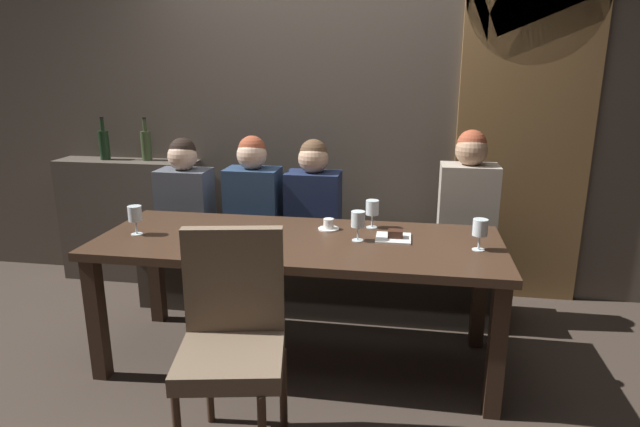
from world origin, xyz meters
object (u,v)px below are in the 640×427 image
chair_near_side (232,328)px  wine_glass_far_left (358,221)px  wine_glass_center_front (480,228)px  dessert_plate (394,236)px  dining_table (298,254)px  wine_bottle_pale_label (146,144)px  wine_bottle_dark_red (104,144)px  wine_glass_near_right (372,209)px  diner_near_end (468,198)px  espresso_cup (329,225)px  banquette_bench (319,278)px  diner_bearded (253,195)px  diner_redhead (185,193)px  diner_far_end (313,197)px  wine_glass_end_right (135,214)px

chair_near_side → wine_glass_far_left: 0.93m
wine_glass_center_front → dessert_plate: wine_glass_center_front is taller
dining_table → wine_glass_center_front: (0.95, -0.03, 0.20)m
chair_near_side → wine_bottle_pale_label: wine_bottle_pale_label is taller
dining_table → wine_bottle_dark_red: (-1.73, 1.05, 0.42)m
wine_glass_near_right → wine_glass_center_front: same height
diner_near_end → espresso_cup: diner_near_end is taller
banquette_bench → wine_bottle_pale_label: size_ratio=7.67×
chair_near_side → wine_bottle_dark_red: 2.43m
diner_bearded → espresso_cup: diner_bearded is taller
diner_redhead → espresso_cup: 1.21m
chair_near_side → diner_far_end: (0.10, 1.45, 0.24)m
wine_bottle_pale_label → wine_glass_near_right: wine_bottle_pale_label is taller
chair_near_side → diner_bearded: (-0.31, 1.42, 0.25)m
wine_glass_far_left → espresso_cup: (-0.19, 0.18, -0.09)m
diner_near_end → dessert_plate: diner_near_end is taller
diner_near_end → wine_bottle_pale_label: wine_bottle_pale_label is taller
diner_bearded → espresso_cup: size_ratio=6.28×
banquette_bench → diner_far_end: size_ratio=3.40×
diner_bearded → espresso_cup: bearing=-39.9°
diner_bearded → dessert_plate: bearing=-32.1°
diner_near_end → wine_bottle_pale_label: 2.39m
wine_glass_end_right → wine_glass_center_front: size_ratio=1.00×
diner_redhead → wine_glass_center_front: bearing=-21.4°
diner_bearded → banquette_bench: bearing=0.9°
wine_glass_near_right → wine_bottle_dark_red: bearing=159.9°
banquette_bench → diner_bearded: size_ratio=3.31×
diner_redhead → wine_bottle_dark_red: (-0.77, 0.33, 0.28)m
wine_glass_center_front → wine_glass_end_right: bearing=-178.7°
dining_table → diner_near_end: diner_near_end is taller
diner_far_end → diner_redhead: bearing=-179.5°
dining_table → chair_near_side: size_ratio=2.24×
diner_bearded → wine_glass_near_right: (0.84, -0.42, 0.05)m
wine_glass_end_right → wine_glass_near_right: bearing=15.1°
diner_far_end → dessert_plate: bearing=-48.8°
banquette_bench → wine_glass_end_right: 1.35m
banquette_bench → dessert_plate: bearing=-50.0°
wine_bottle_dark_red → wine_glass_end_right: size_ratio=1.99×
wine_bottle_pale_label → dessert_plate: wine_bottle_pale_label is taller
dining_table → wine_glass_end_right: (-0.91, -0.07, 0.20)m
diner_bearded → wine_bottle_dark_red: (-1.27, 0.35, 0.26)m
diner_bearded → wine_glass_center_front: (1.41, -0.72, 0.05)m
wine_bottle_pale_label → dessert_plate: 2.18m
wine_bottle_dark_red → wine_glass_center_front: (2.68, -1.07, -0.21)m
wine_glass_end_right → dessert_plate: (1.42, 0.16, -0.10)m
wine_glass_near_right → dessert_plate: 0.25m
dining_table → wine_glass_end_right: wine_glass_end_right is taller
wine_glass_far_left → wine_glass_near_right: same height
dining_table → diner_near_end: 1.21m
diner_bearded → wine_bottle_dark_red: 1.35m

